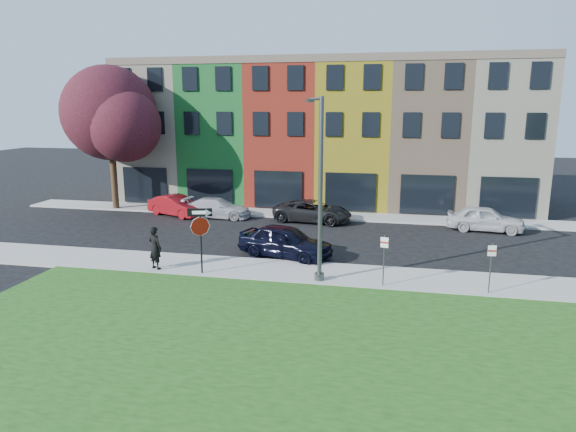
% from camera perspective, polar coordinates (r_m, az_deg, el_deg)
% --- Properties ---
extents(ground, '(120.00, 120.00, 0.00)m').
position_cam_1_polar(ground, '(19.77, 2.67, -9.35)').
color(ground, black).
rests_on(ground, ground).
extents(sidewalk_near, '(40.00, 3.00, 0.12)m').
position_cam_1_polar(sidewalk_near, '(22.37, 9.01, -6.71)').
color(sidewalk_near, gray).
rests_on(sidewalk_near, ground).
extents(sidewalk_far, '(40.00, 2.40, 0.12)m').
position_cam_1_polar(sidewalk_far, '(34.44, 1.73, 0.18)').
color(sidewalk_far, gray).
rests_on(sidewalk_far, ground).
extents(rowhouse_block, '(30.00, 10.12, 10.00)m').
position_cam_1_polar(rowhouse_block, '(39.77, 4.07, 8.96)').
color(rowhouse_block, beige).
rests_on(rowhouse_block, ground).
extents(stop_sign, '(1.02, 0.31, 2.87)m').
position_cam_1_polar(stop_sign, '(22.17, -9.72, -1.23)').
color(stop_sign, black).
rests_on(stop_sign, sidewalk_near).
extents(man, '(1.04, 0.98, 1.93)m').
position_cam_1_polar(man, '(23.47, -14.55, -3.44)').
color(man, black).
rests_on(man, sidewalk_near).
extents(sedan_near, '(4.57, 5.75, 1.59)m').
position_cam_1_polar(sedan_near, '(24.88, -0.30, -2.83)').
color(sedan_near, black).
rests_on(sedan_near, ground).
extents(parked_car_red, '(4.45, 5.21, 1.37)m').
position_cam_1_polar(parked_car_red, '(34.95, -12.29, 1.13)').
color(parked_car_red, maroon).
rests_on(parked_car_red, ground).
extents(parked_car_silver, '(1.82, 4.44, 1.29)m').
position_cam_1_polar(parked_car_silver, '(33.92, -7.85, 0.89)').
color(parked_car_silver, silver).
rests_on(parked_car_silver, ground).
extents(parked_car_dark, '(3.40, 5.45, 1.37)m').
position_cam_1_polar(parked_car_dark, '(32.46, 2.75, 0.55)').
color(parked_car_dark, black).
rests_on(parked_car_dark, ground).
extents(parked_car_white, '(2.76, 4.75, 1.48)m').
position_cam_1_polar(parked_car_white, '(32.19, 21.08, -0.27)').
color(parked_car_white, silver).
rests_on(parked_car_white, ground).
extents(street_lamp, '(1.19, 2.45, 7.48)m').
position_cam_1_polar(street_lamp, '(20.88, 3.49, 2.93)').
color(street_lamp, '#474A4C').
rests_on(street_lamp, sidewalk_near).
extents(parking_sign_a, '(0.31, 0.13, 2.10)m').
position_cam_1_polar(parking_sign_a, '(20.88, 10.62, -4.19)').
color(parking_sign_a, '#474A4C').
rests_on(parking_sign_a, sidewalk_near).
extents(parking_sign_b, '(0.32, 0.11, 1.98)m').
position_cam_1_polar(parking_sign_b, '(21.24, 21.63, -4.77)').
color(parking_sign_b, '#474A4C').
rests_on(parking_sign_b, sidewalk_near).
extents(tree_purple, '(7.68, 6.72, 9.79)m').
position_cam_1_polar(tree_purple, '(37.61, -19.00, 10.52)').
color(tree_purple, black).
rests_on(tree_purple, sidewalk_far).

